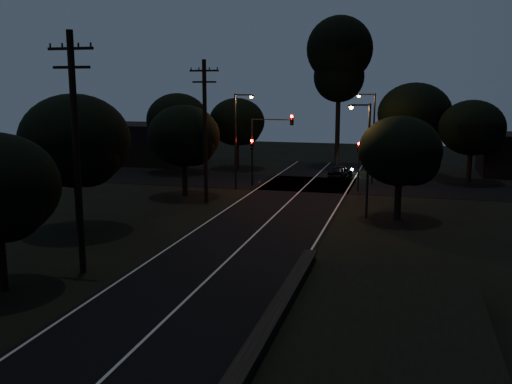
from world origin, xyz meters
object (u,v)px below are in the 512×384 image
Objects in this scene: signal_right at (359,157)px; streetlight_b at (371,132)px; streetlight_a at (238,134)px; signal_mast at (271,137)px; utility_pole_far at (205,129)px; utility_pole_mid at (76,150)px; signal_left at (252,153)px; car at (340,172)px; streetlight_c at (366,152)px; tall_pine at (339,58)px.

signal_right is 4.45m from streetlight_b.
signal_mast is at bearing 39.77° from streetlight_a.
streetlight_b is (10.61, 6.00, 0.00)m from streetlight_a.
utility_pole_far is 1.31× the size of streetlight_a.
utility_pole_mid is 2.68× the size of signal_left.
signal_mast is 8.85m from car.
utility_pole_far is at bearing -133.30° from streetlight_b.
utility_pole_mid is 1.05× the size of utility_pole_far.
utility_pole_far is 12.05m from streetlight_c.
utility_pole_mid reaches higher than streetlight_b.
streetlight_b is 14.01m from streetlight_c.
streetlight_b is at bearing 25.99° from signal_mast.
car is at bearing 109.77° from signal_right.
streetlight_a is at bearing -140.23° from signal_mast.
streetlight_a reaches higher than streetlight_c.
tall_pine is 2.00× the size of streetlight_b.
tall_pine reaches higher than streetlight_c.
signal_right is at bearing -0.03° from signal_mast.
streetlight_b is 5.30m from car.
signal_mast is 13.28m from streetlight_c.
tall_pine reaches higher than signal_mast.
utility_pole_far is 2.76× the size of car.
tall_pine is 3.91× the size of signal_left.
utility_pole_far is 1.31× the size of streetlight_b.
utility_pole_mid is at bearing -111.30° from streetlight_b.
streetlight_b is (9.91, 4.01, 1.80)m from signal_left.
streetlight_b reaches higher than signal_left.
tall_pine is (7.00, 40.00, 5.82)m from utility_pole_mid.
tall_pine is at bearing 80.07° from utility_pole_mid.
streetlight_c is at bearing -9.60° from utility_pole_far.
signal_right is (10.60, 24.99, -2.90)m from utility_pole_mid.
tall_pine is 17.11m from signal_mast.
streetlight_c is 1.97× the size of car.
tall_pine is at bearing 73.07° from utility_pole_far.
signal_left and signal_right have the same top height.
signal_right is 10.26m from streetlight_a.
utility_pole_mid is 41.02m from tall_pine.
signal_mast is 0.78× the size of streetlight_a.
streetlight_b is at bearing 156.41° from car.
utility_pole_mid reaches higher than signal_right.
utility_pole_mid is at bearing -93.21° from signal_left.
streetlight_a is 11.83m from car.
utility_pole_mid is at bearing -90.00° from utility_pole_far.
utility_pole_far is 17.05m from car.
tall_pine is 3.91× the size of signal_right.
utility_pole_far is at bearing 90.00° from utility_pole_mid.
streetlight_b is (8.22, 4.01, 0.30)m from signal_mast.
tall_pine is 2.00× the size of streetlight_a.
streetlight_c reaches higher than car.
tall_pine is 18.24m from signal_left.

